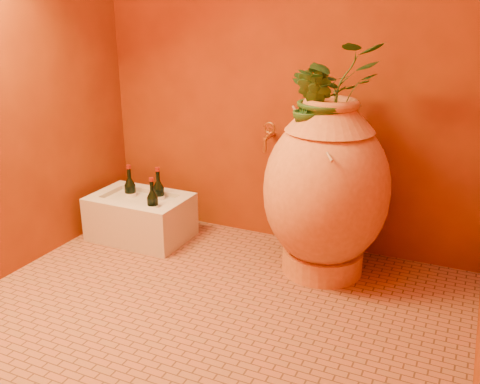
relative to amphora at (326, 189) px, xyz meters
The scene contains 11 objects.
floor 0.91m from the amphora, 120.79° to the right, with size 2.50×2.50×0.00m, color brown.
wall_back 0.91m from the amphora, 137.89° to the left, with size 2.50×0.02×2.50m, color #632005.
wall_left 1.91m from the amphora, 158.35° to the right, with size 0.02×2.00×2.50m, color #632005.
amphora is the anchor object (origin of this frame).
stone_basin 1.29m from the amphora, behind, with size 0.64×0.43×0.30m.
wine_bottle_a 1.12m from the amphora, behind, with size 0.07×0.07×0.30m.
wine_bottle_b 1.36m from the amphora, behind, with size 0.08×0.08×0.32m.
wine_bottle_c 1.16m from the amphora, behind, with size 0.08×0.08×0.32m.
wall_tap 0.57m from the amphora, 150.36° to the left, with size 0.08×0.16×0.18m.
plant_main 0.53m from the amphora, 114.22° to the left, with size 0.50×0.43×0.55m, color #214719.
plant_side 0.49m from the amphora, 132.03° to the right, with size 0.22×0.18×0.40m, color #214719.
Camera 1 is at (1.13, -2.12, 1.50)m, focal length 40.00 mm.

